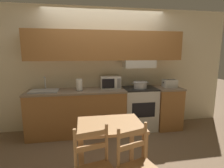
# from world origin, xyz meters

# --- Properties ---
(ground_plane) EXTENTS (16.00, 16.00, 0.00)m
(ground_plane) POSITION_xyz_m (0.00, 0.00, 0.00)
(ground_plane) COLOR #7F664C
(wall_back) EXTENTS (5.53, 0.38, 2.55)m
(wall_back) POSITION_xyz_m (0.02, -0.06, 1.49)
(wall_back) COLOR beige
(wall_back) RESTS_ON ground_plane
(lower_counter_main) EXTENTS (1.92, 0.60, 0.90)m
(lower_counter_main) POSITION_xyz_m (-0.61, -0.29, 0.45)
(lower_counter_main) COLOR #A36B38
(lower_counter_main) RESTS_ON ground_plane
(lower_counter_right_stub) EXTENTS (0.54, 0.60, 0.90)m
(lower_counter_right_stub) POSITION_xyz_m (1.31, -0.29, 0.45)
(lower_counter_right_stub) COLOR #A36B38
(lower_counter_right_stub) RESTS_ON ground_plane
(stove_range) EXTENTS (0.68, 0.54, 0.90)m
(stove_range) POSITION_xyz_m (0.69, -0.27, 0.45)
(stove_range) COLOR silver
(stove_range) RESTS_ON ground_plane
(cooking_pot) EXTENTS (0.36, 0.28, 0.14)m
(cooking_pot) POSITION_xyz_m (0.68, -0.31, 0.97)
(cooking_pot) COLOR #B7BABF
(cooking_pot) RESTS_ON stove_range
(microwave) EXTENTS (0.41, 0.29, 0.24)m
(microwave) POSITION_xyz_m (0.08, -0.18, 1.02)
(microwave) COLOR silver
(microwave) RESTS_ON lower_counter_main
(toaster) EXTENTS (0.29, 0.20, 0.16)m
(toaster) POSITION_xyz_m (1.34, -0.30, 0.98)
(toaster) COLOR silver
(toaster) RESTS_ON lower_counter_right_stub
(sink_basin) EXTENTS (0.52, 0.36, 0.27)m
(sink_basin) POSITION_xyz_m (-1.22, -0.29, 0.92)
(sink_basin) COLOR #B7BABF
(sink_basin) RESTS_ON lower_counter_main
(paper_towel_roll) EXTENTS (0.13, 0.13, 0.23)m
(paper_towel_roll) POSITION_xyz_m (-0.56, -0.32, 1.01)
(paper_towel_roll) COLOR black
(paper_towel_roll) RESTS_ON lower_counter_main
(dining_table) EXTENTS (0.82, 0.61, 0.74)m
(dining_table) POSITION_xyz_m (-0.17, -1.65, 0.60)
(dining_table) COLOR tan
(dining_table) RESTS_ON ground_plane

